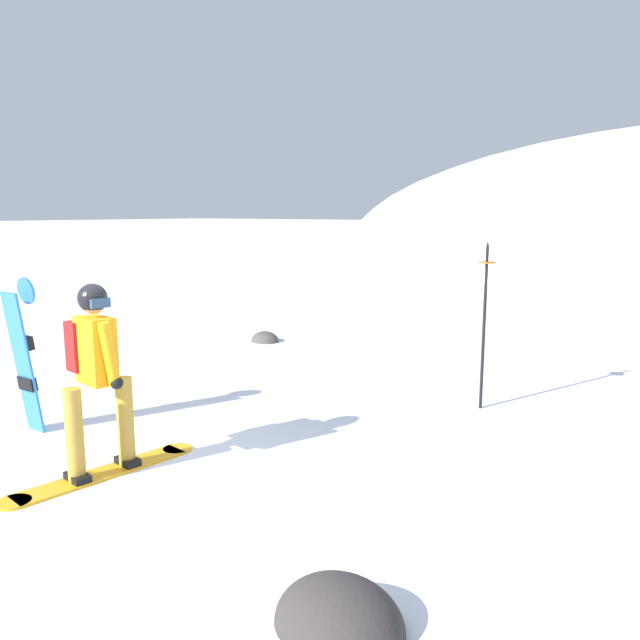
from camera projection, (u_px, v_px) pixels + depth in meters
The scene contains 6 objects.
ground_plane at pixel (144, 485), 5.37m from camera, with size 300.00×300.00×0.00m, color white.
snowboarder_main at pixel (96, 374), 5.46m from camera, with size 0.65×1.82×1.71m.
spare_snowboard at pixel (24, 355), 6.53m from camera, with size 0.28×0.23×1.65m.
piste_marker_near at pixel (485, 314), 7.30m from camera, with size 0.20×0.20×2.00m.
rock_dark at pixel (265, 341), 11.32m from camera, with size 0.53×0.45×0.37m.
rock_mid at pixel (339, 626), 3.55m from camera, with size 0.78×0.66×0.55m.
Camera 1 is at (4.10, -3.32, 2.32)m, focal length 35.22 mm.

